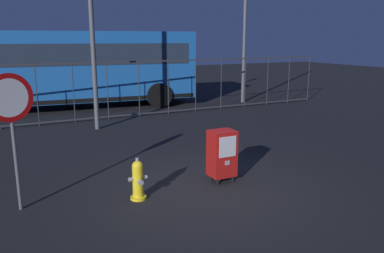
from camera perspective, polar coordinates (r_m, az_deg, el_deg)
name	(u,v)px	position (r m, az deg, el deg)	size (l,w,h in m)	color
ground_plane	(206,187)	(7.41, 2.13, -8.90)	(60.00, 60.00, 0.00)	black
fire_hydrant	(138,180)	(6.83, -7.95, -7.78)	(0.33, 0.32, 0.75)	yellow
newspaper_box_primary	(222,153)	(7.55, 4.42, -3.93)	(0.48, 0.42, 1.02)	black
stop_sign	(11,114)	(6.64, -25.04, 1.71)	(0.71, 0.31, 2.23)	#4C4F54
fence_barrier	(107,90)	(13.55, -12.31, 5.24)	(18.03, 0.04, 2.00)	#2D2D33
bus_near	(59,65)	(16.21, -18.92, 8.51)	(10.71, 3.67, 3.00)	#19519E
street_light_near_right	(245,4)	(17.05, 7.84, 17.39)	(0.32, 0.32, 7.13)	#4C4F54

